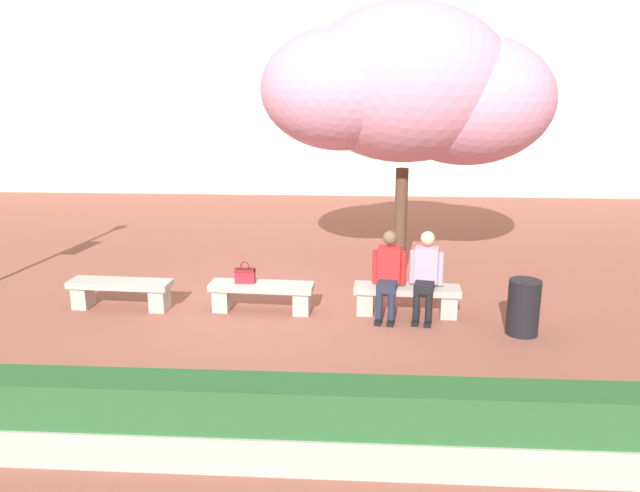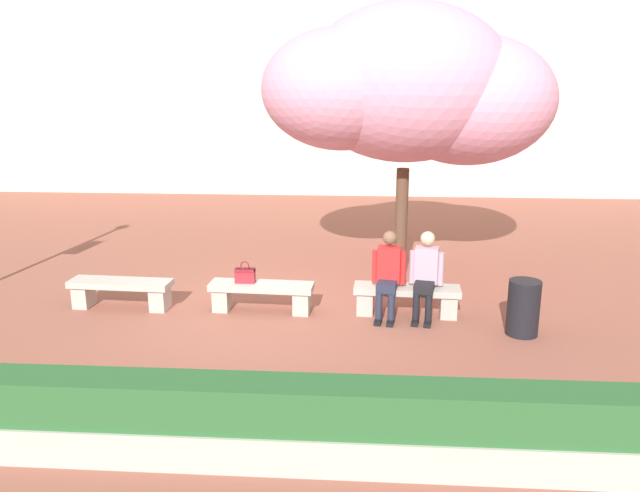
{
  "view_description": "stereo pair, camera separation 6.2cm",
  "coord_description": "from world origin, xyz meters",
  "px_view_note": "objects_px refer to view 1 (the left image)",
  "views": [
    {
      "loc": [
        1.45,
        -8.95,
        3.37
      ],
      "look_at": [
        0.88,
        0.2,
        1.0
      ],
      "focal_mm": 35.0,
      "sensor_mm": 36.0,
      "label": 1
    },
    {
      "loc": [
        1.51,
        -8.94,
        3.37
      ],
      "look_at": [
        0.88,
        0.2,
        1.0
      ],
      "focal_mm": 35.0,
      "sensor_mm": 36.0,
      "label": 2
    }
  ],
  "objects_px": {
    "stone_bench_near_west": "(262,293)",
    "person_seated_right": "(426,272)",
    "cherry_tree_main": "(409,90)",
    "handbag": "(245,275)",
    "stone_bench_west_end": "(121,290)",
    "person_seated_left": "(388,271)",
    "trash_bin": "(523,307)",
    "stone_bench_center": "(407,296)"
  },
  "relations": [
    {
      "from": "person_seated_right",
      "to": "cherry_tree_main",
      "type": "bearing_deg",
      "value": 95.13
    },
    {
      "from": "stone_bench_near_west",
      "to": "person_seated_right",
      "type": "xyz_separation_m",
      "value": [
        2.46,
        -0.05,
        0.4
      ]
    },
    {
      "from": "trash_bin",
      "to": "stone_bench_west_end",
      "type": "bearing_deg",
      "value": 173.72
    },
    {
      "from": "stone_bench_west_end",
      "to": "stone_bench_center",
      "type": "bearing_deg",
      "value": 0.0
    },
    {
      "from": "stone_bench_west_end",
      "to": "stone_bench_center",
      "type": "relative_size",
      "value": 1.0
    },
    {
      "from": "stone_bench_center",
      "to": "person_seated_left",
      "type": "xyz_separation_m",
      "value": [
        -0.29,
        -0.05,
        0.4
      ]
    },
    {
      "from": "stone_bench_near_west",
      "to": "person_seated_left",
      "type": "height_order",
      "value": "person_seated_left"
    },
    {
      "from": "person_seated_left",
      "to": "person_seated_right",
      "type": "bearing_deg",
      "value": 0.05
    },
    {
      "from": "handbag",
      "to": "person_seated_left",
      "type": "bearing_deg",
      "value": -1.89
    },
    {
      "from": "person_seated_right",
      "to": "cherry_tree_main",
      "type": "distance_m",
      "value": 3.33
    },
    {
      "from": "stone_bench_near_west",
      "to": "handbag",
      "type": "xyz_separation_m",
      "value": [
        -0.25,
        0.02,
        0.28
      ]
    },
    {
      "from": "stone_bench_near_west",
      "to": "stone_bench_center",
      "type": "distance_m",
      "value": 2.2
    },
    {
      "from": "stone_bench_near_west",
      "to": "person_seated_left",
      "type": "distance_m",
      "value": 1.96
    },
    {
      "from": "stone_bench_near_west",
      "to": "stone_bench_center",
      "type": "relative_size",
      "value": 1.0
    },
    {
      "from": "stone_bench_west_end",
      "to": "stone_bench_near_west",
      "type": "bearing_deg",
      "value": 0.0
    },
    {
      "from": "stone_bench_center",
      "to": "handbag",
      "type": "distance_m",
      "value": 2.47
    },
    {
      "from": "person_seated_left",
      "to": "stone_bench_center",
      "type": "bearing_deg",
      "value": 10.39
    },
    {
      "from": "stone_bench_west_end",
      "to": "cherry_tree_main",
      "type": "bearing_deg",
      "value": 24.32
    },
    {
      "from": "cherry_tree_main",
      "to": "person_seated_right",
      "type": "bearing_deg",
      "value": -84.87
    },
    {
      "from": "person_seated_right",
      "to": "stone_bench_near_west",
      "type": "bearing_deg",
      "value": 178.79
    },
    {
      "from": "trash_bin",
      "to": "handbag",
      "type": "bearing_deg",
      "value": 170.45
    },
    {
      "from": "person_seated_left",
      "to": "cherry_tree_main",
      "type": "height_order",
      "value": "cherry_tree_main"
    },
    {
      "from": "stone_bench_near_west",
      "to": "handbag",
      "type": "relative_size",
      "value": 4.73
    },
    {
      "from": "stone_bench_center",
      "to": "person_seated_right",
      "type": "height_order",
      "value": "person_seated_right"
    },
    {
      "from": "person_seated_left",
      "to": "handbag",
      "type": "relative_size",
      "value": 3.81
    },
    {
      "from": "stone_bench_near_west",
      "to": "person_seated_right",
      "type": "height_order",
      "value": "person_seated_right"
    },
    {
      "from": "stone_bench_near_west",
      "to": "cherry_tree_main",
      "type": "height_order",
      "value": "cherry_tree_main"
    },
    {
      "from": "stone_bench_west_end",
      "to": "person_seated_right",
      "type": "bearing_deg",
      "value": -0.64
    },
    {
      "from": "person_seated_left",
      "to": "trash_bin",
      "type": "bearing_deg",
      "value": -18.12
    },
    {
      "from": "cherry_tree_main",
      "to": "trash_bin",
      "type": "bearing_deg",
      "value": -61.07
    },
    {
      "from": "stone_bench_near_west",
      "to": "trash_bin",
      "type": "relative_size",
      "value": 2.05
    },
    {
      "from": "person_seated_left",
      "to": "trash_bin",
      "type": "relative_size",
      "value": 1.65
    },
    {
      "from": "stone_bench_near_west",
      "to": "person_seated_right",
      "type": "bearing_deg",
      "value": -1.21
    },
    {
      "from": "stone_bench_west_end",
      "to": "person_seated_left",
      "type": "xyz_separation_m",
      "value": [
        4.12,
        -0.05,
        0.4
      ]
    },
    {
      "from": "stone_bench_center",
      "to": "person_seated_left",
      "type": "relative_size",
      "value": 1.24
    },
    {
      "from": "stone_bench_near_west",
      "to": "stone_bench_center",
      "type": "bearing_deg",
      "value": 0.0
    },
    {
      "from": "stone_bench_near_west",
      "to": "handbag",
      "type": "height_order",
      "value": "handbag"
    },
    {
      "from": "stone_bench_center",
      "to": "trash_bin",
      "type": "relative_size",
      "value": 2.05
    },
    {
      "from": "stone_bench_west_end",
      "to": "person_seated_left",
      "type": "height_order",
      "value": "person_seated_left"
    },
    {
      "from": "stone_bench_center",
      "to": "person_seated_left",
      "type": "distance_m",
      "value": 0.5
    },
    {
      "from": "person_seated_right",
      "to": "cherry_tree_main",
      "type": "relative_size",
      "value": 0.26
    },
    {
      "from": "person_seated_left",
      "to": "handbag",
      "type": "bearing_deg",
      "value": 178.11
    }
  ]
}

